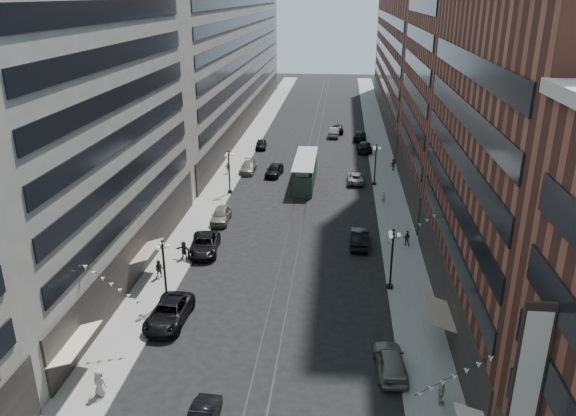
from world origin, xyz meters
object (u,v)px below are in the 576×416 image
at_px(pedestrian_9, 394,165).
at_px(lamppost_se_far, 392,257).
at_px(pedestrian_4, 441,392).
at_px(car_7, 204,244).
at_px(pedestrian_2, 159,269).
at_px(pedestrian_8, 383,197).
at_px(car_14, 334,132).
at_px(pedestrian_5, 184,250).
at_px(lamppost_sw_far, 164,269).
at_px(car_extra_1, 360,135).
at_px(car_10, 360,238).
at_px(pedestrian_1, 99,383).
at_px(lamppost_sw_mid, 229,171).
at_px(car_4, 391,361).
at_px(car_2, 169,313).
at_px(pedestrian_6, 228,168).
at_px(car_9, 261,144).
at_px(car_8, 248,167).
at_px(pedestrian_7, 407,238).
at_px(streetcar, 305,172).
at_px(car_extra_0, 338,128).
at_px(car_12, 364,147).
at_px(car_extra_2, 221,215).
at_px(car_13, 274,170).
at_px(lamppost_se_mid, 375,163).
at_px(car_11, 356,178).

bearing_deg(pedestrian_9, lamppost_se_far, -109.91).
bearing_deg(pedestrian_4, car_7, 45.75).
height_order(pedestrian_2, pedestrian_8, pedestrian_2).
height_order(car_14, pedestrian_5, pedestrian_5).
xyz_separation_m(lamppost_sw_far, car_extra_1, (17.06, 56.85, -2.26)).
bearing_deg(pedestrian_4, car_10, 12.49).
bearing_deg(pedestrian_4, pedestrian_1, 94.86).
bearing_deg(lamppost_sw_mid, car_4, -62.87).
bearing_deg(car_extra_1, car_2, 81.54).
bearing_deg(pedestrian_5, car_14, 91.29).
bearing_deg(pedestrian_4, pedestrian_6, 27.78).
bearing_deg(car_10, car_9, -65.24).
bearing_deg(pedestrian_1, pedestrian_8, -105.76).
xyz_separation_m(car_8, pedestrian_5, (-1.55, -28.40, 0.28)).
bearing_deg(lamppost_sw_far, car_7, 85.36).
relative_size(pedestrian_7, car_extra_1, 0.32).
height_order(car_4, pedestrian_6, pedestrian_6).
distance_m(streetcar, car_8, 9.42).
xyz_separation_m(car_4, car_14, (-5.03, 66.26, 0.01)).
distance_m(car_7, pedestrian_8, 23.83).
distance_m(car_8, car_extra_0, 28.48).
bearing_deg(car_extra_1, car_8, 58.04).
relative_size(pedestrian_4, car_10, 0.37).
distance_m(streetcar, car_7, 23.95).
relative_size(pedestrian_5, pedestrian_6, 1.14).
relative_size(pedestrian_6, pedestrian_8, 1.01).
distance_m(car_12, car_extra_2, 35.73).
bearing_deg(car_13, lamppost_sw_mid, -112.66).
bearing_deg(car_7, car_12, 60.88).
distance_m(lamppost_se_mid, pedestrian_9, 7.63).
relative_size(pedestrian_2, car_7, 0.29).
distance_m(car_2, pedestrian_4, 20.84).
bearing_deg(pedestrian_8, pedestrian_5, 8.12).
bearing_deg(lamppost_se_far, car_2, -158.58).
height_order(streetcar, pedestrian_8, streetcar).
relative_size(car_2, car_11, 1.20).
bearing_deg(car_11, car_14, -81.37).
relative_size(lamppost_se_mid, car_extra_1, 1.12).
bearing_deg(car_4, pedestrian_2, -34.13).
distance_m(car_2, car_9, 52.31).
height_order(car_2, car_14, car_14).
xyz_separation_m(pedestrian_4, car_9, (-19.63, 59.95, -0.36)).
xyz_separation_m(pedestrian_5, car_extra_2, (1.55, 9.70, -0.20)).
xyz_separation_m(car_4, car_10, (-1.60, 20.18, 0.01)).
xyz_separation_m(car_11, pedestrian_7, (4.69, -20.11, 0.25)).
height_order(car_extra_0, car_extra_1, car_extra_1).
distance_m(pedestrian_2, car_7, 6.46).
distance_m(lamppost_sw_far, lamppost_sw_mid, 27.00).
bearing_deg(pedestrian_9, car_9, 137.41).
distance_m(car_2, car_extra_2, 20.54).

